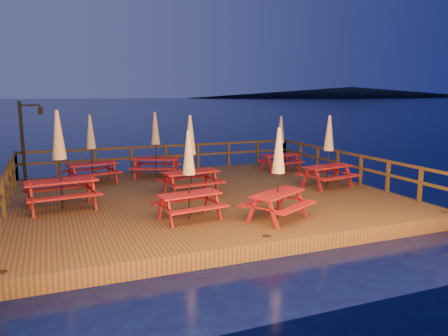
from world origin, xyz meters
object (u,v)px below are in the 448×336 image
Objects in this scene: lamp_post at (26,134)px; picnic_table_2 at (190,154)px; picnic_table_1 at (60,159)px; picnic_table_0 at (156,144)px.

lamp_post is 1.15× the size of picnic_table_2.
picnic_table_2 is (5.01, -4.47, -0.44)m from lamp_post.
picnic_table_1 is (1.02, -4.83, -0.32)m from lamp_post.
picnic_table_1 is at bearing -78.08° from lamp_post.
picnic_table_2 is at bearing -1.56° from picnic_table_1.
lamp_post is 4.95m from picnic_table_1.
picnic_table_1 is 1.09× the size of picnic_table_2.
picnic_table_2 reaches higher than picnic_table_0.
picnic_table_0 is 3.35m from picnic_table_2.
picnic_table_1 reaches higher than picnic_table_2.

